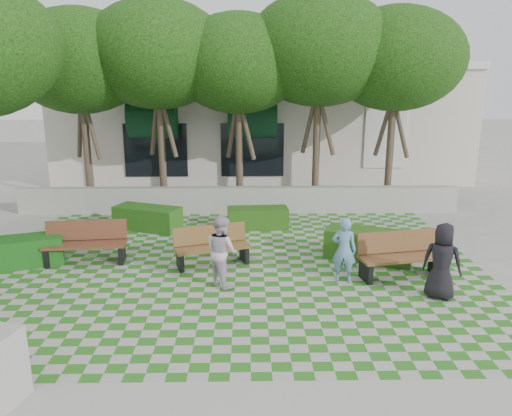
{
  "coord_description": "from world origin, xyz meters",
  "views": [
    {
      "loc": [
        0.29,
        -10.43,
        4.55
      ],
      "look_at": [
        0.5,
        1.5,
        1.4
      ],
      "focal_mm": 35.0,
      "sensor_mm": 36.0,
      "label": 1
    }
  ],
  "objects_px": {
    "bench_west": "(86,243)",
    "person_white": "(222,251)",
    "hedge_east": "(369,245)",
    "person_blue": "(344,250)",
    "hedge_midright": "(258,218)",
    "hedge_midleft": "(148,218)",
    "bench_east": "(401,256)",
    "hedge_west": "(19,252)",
    "bench_mid": "(212,247)",
    "person_dark": "(442,261)"
  },
  "relations": [
    {
      "from": "bench_west",
      "to": "person_white",
      "type": "distance_m",
      "value": 3.8
    },
    {
      "from": "hedge_east",
      "to": "person_blue",
      "type": "height_order",
      "value": "person_blue"
    },
    {
      "from": "hedge_midright",
      "to": "hedge_midleft",
      "type": "distance_m",
      "value": 3.38
    },
    {
      "from": "hedge_midleft",
      "to": "person_blue",
      "type": "relative_size",
      "value": 1.34
    },
    {
      "from": "bench_west",
      "to": "person_blue",
      "type": "height_order",
      "value": "person_blue"
    },
    {
      "from": "bench_east",
      "to": "person_blue",
      "type": "distance_m",
      "value": 1.43
    },
    {
      "from": "bench_west",
      "to": "hedge_east",
      "type": "bearing_deg",
      "value": -4.65
    },
    {
      "from": "bench_east",
      "to": "person_white",
      "type": "bearing_deg",
      "value": 174.65
    },
    {
      "from": "hedge_midright",
      "to": "hedge_west",
      "type": "relative_size",
      "value": 0.91
    },
    {
      "from": "bench_mid",
      "to": "bench_east",
      "type": "bearing_deg",
      "value": -29.52
    },
    {
      "from": "person_white",
      "to": "hedge_midright",
      "type": "bearing_deg",
      "value": -50.07
    },
    {
      "from": "hedge_midleft",
      "to": "person_white",
      "type": "bearing_deg",
      "value": -59.88
    },
    {
      "from": "hedge_midleft",
      "to": "person_blue",
      "type": "distance_m",
      "value": 6.68
    },
    {
      "from": "hedge_midright",
      "to": "hedge_midleft",
      "type": "xyz_separation_m",
      "value": [
        -3.38,
        -0.07,
        0.03
      ]
    },
    {
      "from": "bench_east",
      "to": "person_white",
      "type": "height_order",
      "value": "person_white"
    },
    {
      "from": "hedge_west",
      "to": "person_blue",
      "type": "relative_size",
      "value": 1.34
    },
    {
      "from": "bench_east",
      "to": "bench_west",
      "type": "height_order",
      "value": "bench_east"
    },
    {
      "from": "bench_east",
      "to": "hedge_west",
      "type": "distance_m",
      "value": 9.26
    },
    {
      "from": "hedge_east",
      "to": "hedge_midleft",
      "type": "distance_m",
      "value": 6.74
    },
    {
      "from": "hedge_east",
      "to": "person_blue",
      "type": "xyz_separation_m",
      "value": [
        -0.92,
        -1.41,
        0.38
      ]
    },
    {
      "from": "bench_mid",
      "to": "bench_west",
      "type": "distance_m",
      "value": 3.18
    },
    {
      "from": "hedge_east",
      "to": "hedge_midleft",
      "type": "height_order",
      "value": "hedge_east"
    },
    {
      "from": "hedge_east",
      "to": "person_white",
      "type": "xyz_separation_m",
      "value": [
        -3.68,
        -1.58,
        0.43
      ]
    },
    {
      "from": "bench_east",
      "to": "hedge_midright",
      "type": "xyz_separation_m",
      "value": [
        -3.25,
        3.94,
        -0.19
      ]
    },
    {
      "from": "bench_west",
      "to": "person_dark",
      "type": "bearing_deg",
      "value": -20.88
    },
    {
      "from": "bench_east",
      "to": "hedge_east",
      "type": "distance_m",
      "value": 1.26
    },
    {
      "from": "bench_mid",
      "to": "person_blue",
      "type": "relative_size",
      "value": 1.29
    },
    {
      "from": "person_dark",
      "to": "person_blue",
      "type": "bearing_deg",
      "value": 4.32
    },
    {
      "from": "hedge_east",
      "to": "bench_mid",
      "type": "bearing_deg",
      "value": -175.67
    },
    {
      "from": "hedge_east",
      "to": "hedge_midleft",
      "type": "bearing_deg",
      "value": 156.3
    },
    {
      "from": "bench_mid",
      "to": "hedge_midleft",
      "type": "bearing_deg",
      "value": 107.3
    },
    {
      "from": "hedge_west",
      "to": "person_blue",
      "type": "height_order",
      "value": "person_blue"
    },
    {
      "from": "bench_east",
      "to": "hedge_midleft",
      "type": "relative_size",
      "value": 1.03
    },
    {
      "from": "hedge_east",
      "to": "hedge_west",
      "type": "distance_m",
      "value": 8.76
    },
    {
      "from": "bench_west",
      "to": "person_dark",
      "type": "xyz_separation_m",
      "value": [
        8.12,
        -2.23,
        0.32
      ]
    },
    {
      "from": "hedge_east",
      "to": "hedge_midright",
      "type": "relative_size",
      "value": 1.18
    },
    {
      "from": "hedge_midright",
      "to": "hedge_west",
      "type": "xyz_separation_m",
      "value": [
        -5.97,
        -3.07,
        0.03
      ]
    },
    {
      "from": "hedge_midright",
      "to": "hedge_west",
      "type": "height_order",
      "value": "hedge_west"
    },
    {
      "from": "person_dark",
      "to": "bench_east",
      "type": "bearing_deg",
      "value": -36.85
    },
    {
      "from": "bench_east",
      "to": "person_dark",
      "type": "distance_m",
      "value": 1.31
    },
    {
      "from": "hedge_west",
      "to": "person_blue",
      "type": "distance_m",
      "value": 7.92
    },
    {
      "from": "person_blue",
      "to": "bench_east",
      "type": "bearing_deg",
      "value": -153.58
    },
    {
      "from": "hedge_west",
      "to": "bench_west",
      "type": "bearing_deg",
      "value": 7.02
    },
    {
      "from": "bench_mid",
      "to": "hedge_west",
      "type": "bearing_deg",
      "value": 161.43
    },
    {
      "from": "hedge_west",
      "to": "person_dark",
      "type": "xyz_separation_m",
      "value": [
        9.7,
        -2.04,
        0.47
      ]
    },
    {
      "from": "bench_mid",
      "to": "person_blue",
      "type": "bearing_deg",
      "value": -38.48
    },
    {
      "from": "bench_east",
      "to": "person_white",
      "type": "distance_m",
      "value": 4.18
    },
    {
      "from": "hedge_midleft",
      "to": "hedge_midright",
      "type": "bearing_deg",
      "value": 1.1
    },
    {
      "from": "bench_west",
      "to": "hedge_midleft",
      "type": "bearing_deg",
      "value": 64.94
    },
    {
      "from": "hedge_midright",
      "to": "person_blue",
      "type": "relative_size",
      "value": 1.22
    }
  ]
}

